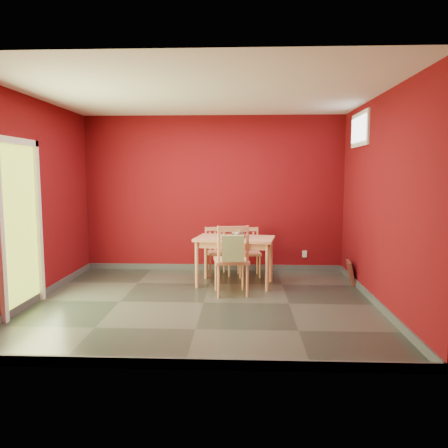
{
  "coord_description": "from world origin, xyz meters",
  "views": [
    {
      "loc": [
        0.51,
        -5.61,
        1.7
      ],
      "look_at": [
        0.25,
        0.45,
        1.0
      ],
      "focal_mm": 35.0,
      "sensor_mm": 36.0,
      "label": 1
    }
  ],
  "objects_px": {
    "dining_table": "(235,243)",
    "cat": "(238,231)",
    "tote_bag": "(233,248)",
    "picture_frame": "(351,272)",
    "chair_far_right": "(249,251)",
    "chair_near": "(232,259)",
    "chair_far_left": "(217,251)"
  },
  "relations": [
    {
      "from": "dining_table",
      "to": "chair_far_left",
      "type": "relative_size",
      "value": 1.58
    },
    {
      "from": "tote_bag",
      "to": "chair_far_right",
      "type": "bearing_deg",
      "value": 80.56
    },
    {
      "from": "dining_table",
      "to": "cat",
      "type": "height_order",
      "value": "cat"
    },
    {
      "from": "tote_bag",
      "to": "cat",
      "type": "height_order",
      "value": "tote_bag"
    },
    {
      "from": "dining_table",
      "to": "chair_far_left",
      "type": "bearing_deg",
      "value": 115.66
    },
    {
      "from": "chair_far_right",
      "to": "cat",
      "type": "height_order",
      "value": "cat"
    },
    {
      "from": "chair_near",
      "to": "tote_bag",
      "type": "distance_m",
      "value": 0.3
    },
    {
      "from": "dining_table",
      "to": "cat",
      "type": "distance_m",
      "value": 0.2
    },
    {
      "from": "chair_far_right",
      "to": "cat",
      "type": "relative_size",
      "value": 2.04
    },
    {
      "from": "tote_bag",
      "to": "chair_far_left",
      "type": "bearing_deg",
      "value": 101.9
    },
    {
      "from": "chair_far_right",
      "to": "chair_far_left",
      "type": "bearing_deg",
      "value": 174.85
    },
    {
      "from": "dining_table",
      "to": "tote_bag",
      "type": "xyz_separation_m",
      "value": [
        -0.01,
        -0.79,
        0.06
      ]
    },
    {
      "from": "chair_far_left",
      "to": "picture_frame",
      "type": "xyz_separation_m",
      "value": [
        2.11,
        -0.54,
        -0.23
      ]
    },
    {
      "from": "chair_far_left",
      "to": "cat",
      "type": "distance_m",
      "value": 0.84
    },
    {
      "from": "chair_near",
      "to": "dining_table",
      "type": "bearing_deg",
      "value": 86.62
    },
    {
      "from": "dining_table",
      "to": "chair_near",
      "type": "distance_m",
      "value": 0.58
    },
    {
      "from": "chair_far_left",
      "to": "picture_frame",
      "type": "height_order",
      "value": "chair_far_left"
    },
    {
      "from": "tote_bag",
      "to": "dining_table",
      "type": "bearing_deg",
      "value": 89.24
    },
    {
      "from": "dining_table",
      "to": "tote_bag",
      "type": "relative_size",
      "value": 3.02
    },
    {
      "from": "chair_far_right",
      "to": "tote_bag",
      "type": "distance_m",
      "value": 1.45
    },
    {
      "from": "chair_far_left",
      "to": "chair_far_right",
      "type": "xyz_separation_m",
      "value": [
        0.54,
        -0.05,
        0.0
      ]
    },
    {
      "from": "dining_table",
      "to": "chair_far_left",
      "type": "height_order",
      "value": "chair_far_left"
    },
    {
      "from": "dining_table",
      "to": "picture_frame",
      "type": "distance_m",
      "value": 1.86
    },
    {
      "from": "picture_frame",
      "to": "cat",
      "type": "bearing_deg",
      "value": -177.12
    },
    {
      "from": "cat",
      "to": "chair_far_left",
      "type": "bearing_deg",
      "value": 129.12
    },
    {
      "from": "chair_far_left",
      "to": "chair_far_right",
      "type": "relative_size",
      "value": 1.0
    },
    {
      "from": "chair_far_left",
      "to": "cat",
      "type": "height_order",
      "value": "cat"
    },
    {
      "from": "tote_bag",
      "to": "picture_frame",
      "type": "xyz_separation_m",
      "value": [
        1.81,
        0.92,
        -0.52
      ]
    },
    {
      "from": "cat",
      "to": "dining_table",
      "type": "bearing_deg",
      "value": -134.58
    },
    {
      "from": "chair_far_right",
      "to": "chair_near",
      "type": "height_order",
      "value": "chair_near"
    },
    {
      "from": "cat",
      "to": "picture_frame",
      "type": "xyz_separation_m",
      "value": [
        1.75,
        0.09,
        -0.66
      ]
    },
    {
      "from": "chair_far_left",
      "to": "cat",
      "type": "xyz_separation_m",
      "value": [
        0.36,
        -0.62,
        0.42
      ]
    }
  ]
}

